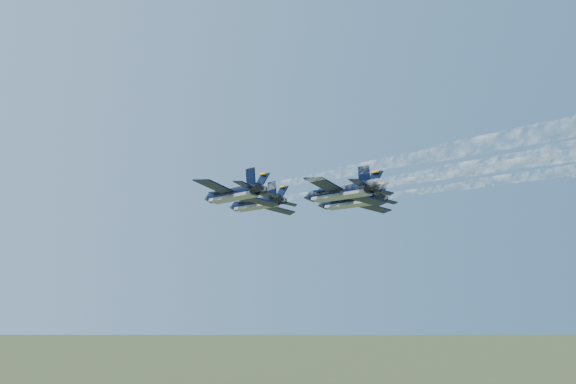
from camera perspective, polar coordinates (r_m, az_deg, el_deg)
jet_lead at (r=115.36m, az=-2.60°, el=-0.92°), size 12.70×16.60×4.45m
jet_left at (r=100.07m, az=-4.42°, el=-0.16°), size 12.70×16.60×4.45m
jet_right at (r=111.62m, az=4.92°, el=-0.74°), size 12.70×16.60×4.45m
jet_slot at (r=97.86m, az=4.10°, el=-0.03°), size 12.70×16.60×4.45m
smoke_trail_lead at (r=77.51m, az=16.22°, el=1.75°), size 5.09×64.23×2.48m
smoke_trail_left at (r=62.10m, az=18.01°, el=3.64°), size 5.09×64.23×2.48m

